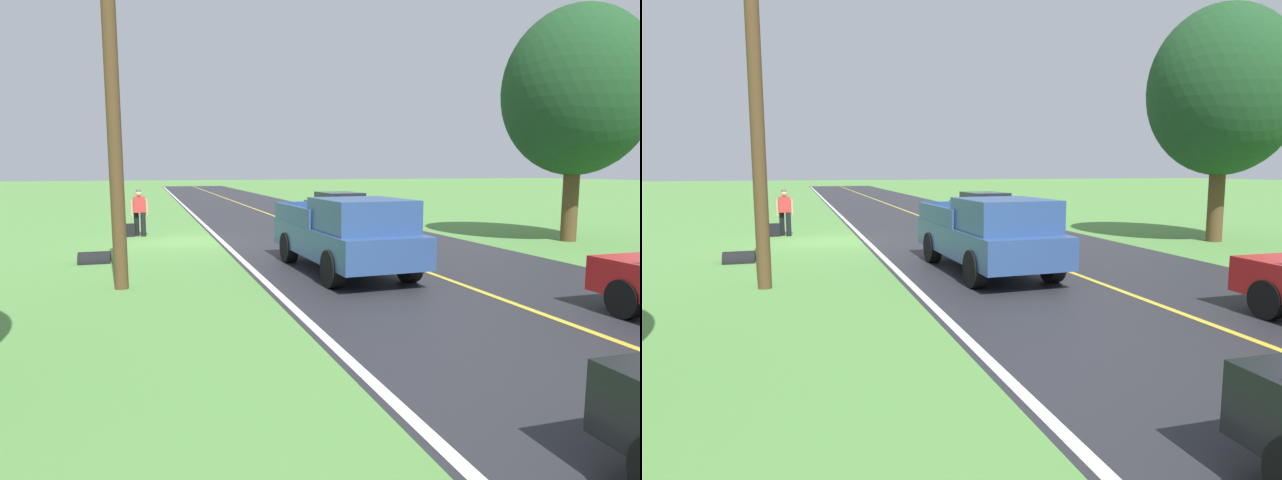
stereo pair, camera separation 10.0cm
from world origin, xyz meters
The scene contains 11 objects.
ground_plane centered at (0.00, 0.00, 0.00)m, with size 200.00×200.00×0.00m, color #568E42.
road_surface centered at (-5.10, 0.00, 0.00)m, with size 8.30×120.00×0.00m, color #28282D.
lane_edge_line centered at (-1.13, 0.00, 0.01)m, with size 0.16×117.60×0.00m, color silver.
lane_centre_line centered at (-5.10, 0.00, 0.01)m, with size 0.14×117.60×0.00m, color gold.
hitchhiker_walking centered at (1.55, -2.13, 0.98)m, with size 0.62×0.51×1.75m.
suitcase_carried centered at (1.96, -2.03, 0.24)m, with size 0.20×0.46×0.48m, color black.
pickup_truck_passing centered at (-3.22, 6.88, 0.97)m, with size 2.21×5.45×1.82m.
tree_far_side_near centered at (-12.54, 3.86, 5.02)m, with size 4.85×4.85×7.83m.
sedan_near_oncoming centered at (-7.12, -4.56, 0.75)m, with size 2.02×4.45×1.41m.
utility_pole_roadside centered at (1.86, 7.07, 3.89)m, with size 0.28×0.28×7.78m, color brown.
drainage_culvert centered at (2.67, 3.54, 0.00)m, with size 0.60×0.60×0.80m, color black.
Camera 1 is at (1.32, 18.84, 2.49)m, focal length 30.36 mm.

